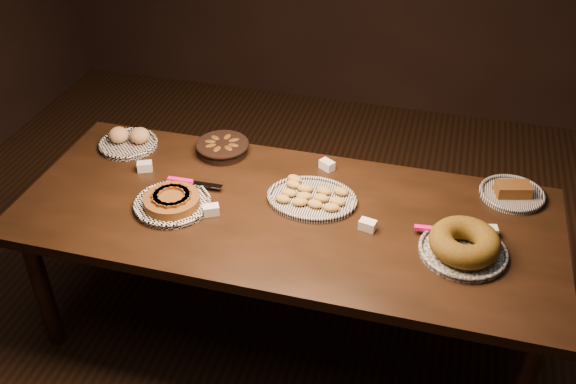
% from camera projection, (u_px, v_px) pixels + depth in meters
% --- Properties ---
extents(ground, '(5.00, 5.00, 0.00)m').
position_uv_depth(ground, '(286.00, 327.00, 3.28)').
color(ground, black).
rests_on(ground, ground).
extents(buffet_table, '(2.40, 1.00, 0.75)m').
position_uv_depth(buffet_table, '(285.00, 224.00, 2.89)').
color(buffet_table, black).
rests_on(buffet_table, ground).
extents(apple_tart_plate, '(0.35, 0.35, 0.07)m').
position_uv_depth(apple_tart_plate, '(172.00, 202.00, 2.86)').
color(apple_tart_plate, white).
rests_on(apple_tart_plate, buffet_table).
extents(madeleine_platter, '(0.41, 0.33, 0.05)m').
position_uv_depth(madeleine_platter, '(311.00, 197.00, 2.90)').
color(madeleine_platter, black).
rests_on(madeleine_platter, buffet_table).
extents(bundt_cake_plate, '(0.40, 0.38, 0.11)m').
position_uv_depth(bundt_cake_plate, '(464.00, 245.00, 2.59)').
color(bundt_cake_plate, black).
rests_on(bundt_cake_plate, buffet_table).
extents(croissant_basket, '(0.29, 0.29, 0.07)m').
position_uv_depth(croissant_basket, '(222.00, 147.00, 3.21)').
color(croissant_basket, black).
rests_on(croissant_basket, buffet_table).
extents(bread_roll_plate, '(0.30, 0.30, 0.09)m').
position_uv_depth(bread_roll_plate, '(129.00, 140.00, 3.27)').
color(bread_roll_plate, white).
rests_on(bread_roll_plate, buffet_table).
extents(loaf_plate, '(0.29, 0.29, 0.07)m').
position_uv_depth(loaf_plate, '(512.00, 193.00, 2.92)').
color(loaf_plate, black).
rests_on(loaf_plate, buffet_table).
extents(tent_cards, '(1.69, 0.56, 0.04)m').
position_uv_depth(tent_cards, '(303.00, 198.00, 2.89)').
color(tent_cards, white).
rests_on(tent_cards, buffet_table).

